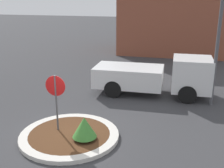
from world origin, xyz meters
The scene contains 7 objects.
ground_plane centered at (0.00, 0.00, 0.00)m, with size 120.00×120.00×0.00m, color #38383A.
traffic_island centered at (0.00, 0.00, 0.08)m, with size 3.76×3.76×0.16m.
stop_sign centered at (-0.56, 0.20, 1.65)m, with size 0.78×0.07×2.36m.
island_shrub centered at (0.71, -0.27, 0.64)m, with size 0.88×0.88×0.87m.
utility_truck centered at (2.68, 5.64, 1.05)m, with size 6.14×2.26×2.11m.
storefront_building centered at (3.35, 18.00, 3.63)m, with size 10.13×6.07×7.26m.
light_pole centered at (5.49, 4.81, 3.62)m, with size 0.70×0.30×6.15m.
Camera 1 is at (3.89, -8.89, 5.19)m, focal length 45.00 mm.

